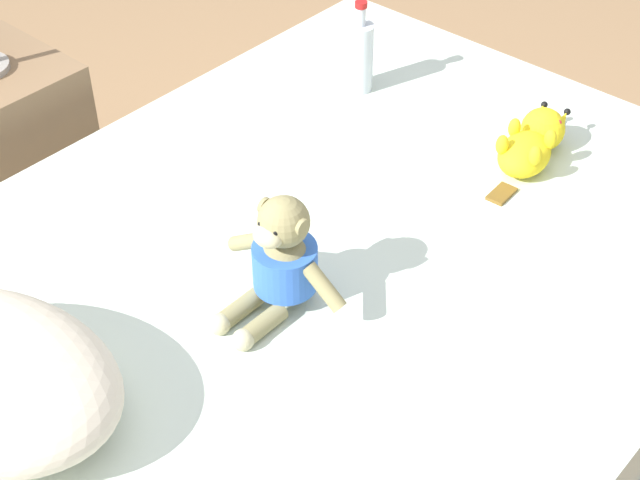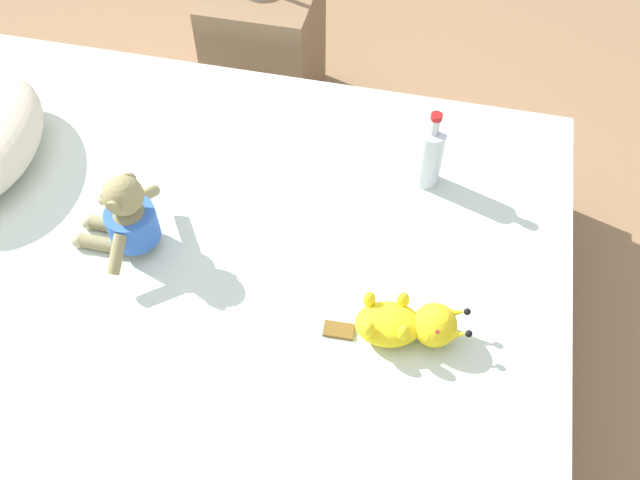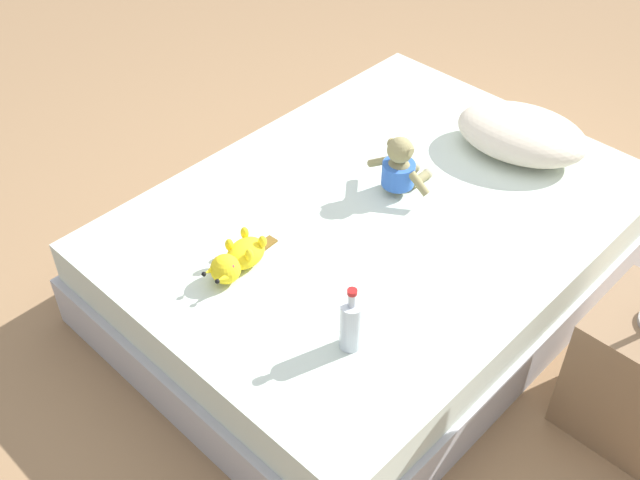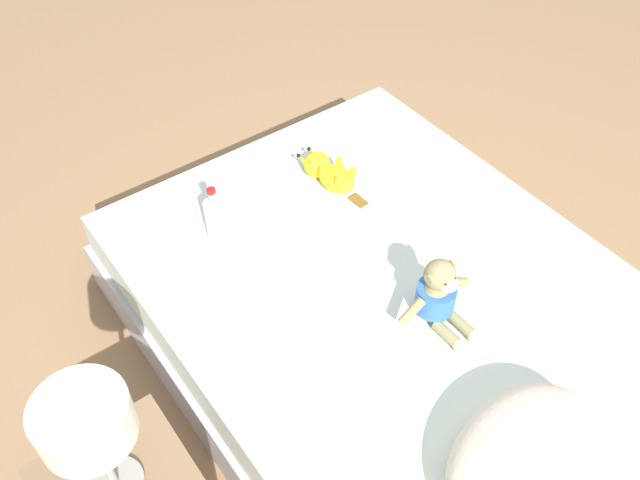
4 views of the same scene
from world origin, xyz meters
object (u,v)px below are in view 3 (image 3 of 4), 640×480
Objects in this scene: nightstand at (640,374)px; plush_yellow_creature at (237,259)px; bed at (377,248)px; pillow at (522,134)px; plush_monkey at (400,169)px; glass_bottle at (351,324)px.

plush_yellow_creature is at bearing -149.95° from nightstand.
plush_yellow_creature is at bearing -103.24° from bed.
pillow is 1.04m from nightstand.
plush_monkey is at bearing 177.73° from nightstand.
plush_monkey reaches higher than pillow.
pillow is at bearing 99.06° from glass_bottle.
plush_yellow_creature is 0.49m from glass_bottle.
plush_yellow_creature is at bearing -103.60° from pillow.
bed is 0.73m from pillow.
pillow is 1.25m from plush_yellow_creature.
glass_bottle is (0.49, 0.02, 0.05)m from plush_yellow_creature.
plush_yellow_creature is at bearing -98.88° from plush_monkey.
nightstand is at bearing -33.38° from pillow.
nightstand is (1.03, -0.04, -0.25)m from plush_monkey.
glass_bottle is at bearing -80.94° from pillow.
nightstand is at bearing 5.36° from bed.
bed is at bearing 76.76° from plush_yellow_creature.
pillow is 0.55m from plush_monkey.
plush_monkey is 1.06m from nightstand.
plush_monkey is 0.62× the size of nightstand.
glass_bottle is (0.38, -0.68, -0.00)m from plush_monkey.
glass_bottle is at bearing -57.18° from bed.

